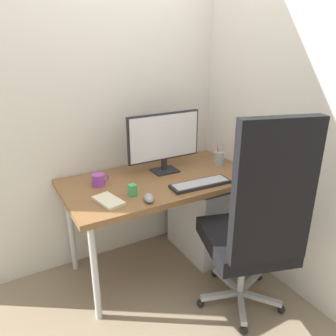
{
  "coord_description": "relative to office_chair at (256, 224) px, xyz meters",
  "views": [
    {
      "loc": [
        -1.0,
        -1.89,
        1.64
      ],
      "look_at": [
        0.03,
        -0.07,
        0.82
      ],
      "focal_mm": 35.51,
      "sensor_mm": 36.0,
      "label": 1
    }
  ],
  "objects": [
    {
      "name": "desk",
      "position": [
        -0.25,
        0.71,
        0.0
      ],
      "size": [
        1.32,
        0.71,
        0.72
      ],
      "color": "brown",
      "rests_on": "ground_plane"
    },
    {
      "name": "wall_side_right",
      "position": [
        0.44,
        0.48,
        0.74
      ],
      "size": [
        0.04,
        2.3,
        2.8
      ],
      "primitive_type": "cube",
      "color": "silver",
      "rests_on": "ground_plane"
    },
    {
      "name": "ground_plane",
      "position": [
        -0.25,
        0.71,
        -0.66
      ],
      "size": [
        8.0,
        8.0,
        0.0
      ],
      "primitive_type": "plane",
      "color": "gray"
    },
    {
      "name": "mouse",
      "position": [
        -0.46,
        0.44,
        0.09
      ],
      "size": [
        0.09,
        0.12,
        0.04
      ],
      "primitive_type": "ellipsoid",
      "rotation": [
        0.0,
        0.0,
        -0.34
      ],
      "color": "gray",
      "rests_on": "desk"
    },
    {
      "name": "coffee_mug",
      "position": [
        -0.65,
        0.81,
        0.11
      ],
      "size": [
        0.12,
        0.08,
        0.08
      ],
      "color": "purple",
      "rests_on": "desk"
    },
    {
      "name": "keyboard",
      "position": [
        -0.06,
        0.48,
        0.08
      ],
      "size": [
        0.42,
        0.15,
        0.02
      ],
      "color": "black",
      "rests_on": "desk"
    },
    {
      "name": "desk_clamp_accessory",
      "position": [
        -0.51,
        0.56,
        0.1
      ],
      "size": [
        0.05,
        0.05,
        0.07
      ],
      "primitive_type": "cube",
      "color": "#3FAD59",
      "rests_on": "desk"
    },
    {
      "name": "pen_holder",
      "position": [
        0.28,
        0.72,
        0.12
      ],
      "size": [
        0.07,
        0.07,
        0.19
      ],
      "color": "#9EA0A5",
      "rests_on": "desk"
    },
    {
      "name": "monitor",
      "position": [
        -0.14,
        0.83,
        0.31
      ],
      "size": [
        0.56,
        0.14,
        0.43
      ],
      "color": "black",
      "rests_on": "desk"
    },
    {
      "name": "notebook",
      "position": [
        -0.68,
        0.55,
        0.07
      ],
      "size": [
        0.16,
        0.23,
        0.02
      ],
      "primitive_type": "cube",
      "rotation": [
        0.0,
        0.0,
        0.21
      ],
      "color": "beige",
      "rests_on": "desk"
    },
    {
      "name": "wall_back",
      "position": [
        -0.25,
        1.09,
        0.74
      ],
      "size": [
        2.92,
        0.04,
        2.8
      ],
      "primitive_type": "cube",
      "color": "silver",
      "rests_on": "ground_plane"
    },
    {
      "name": "filing_cabinet",
      "position": [
        0.17,
        0.72,
        -0.35
      ],
      "size": [
        0.38,
        0.55,
        0.61
      ],
      "color": "silver",
      "rests_on": "ground_plane"
    },
    {
      "name": "office_chair",
      "position": [
        0.0,
        0.0,
        0.0
      ],
      "size": [
        0.61,
        0.66,
        1.3
      ],
      "color": "black",
      "rests_on": "ground_plane"
    }
  ]
}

